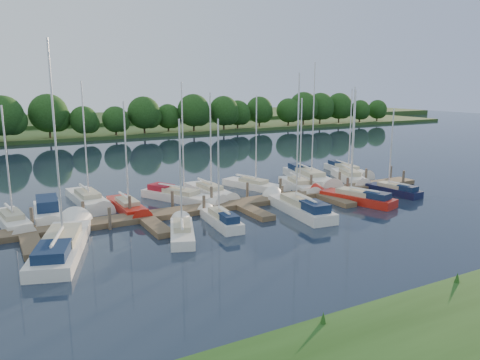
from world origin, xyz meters
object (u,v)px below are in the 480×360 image
sailboat_s_2 (221,221)px  motorboat (48,213)px  sailboat_n_5 (210,193)px  sailboat_n_0 (13,222)px  dock (241,206)px

sailboat_s_2 → motorboat: bearing=148.4°
sailboat_n_5 → sailboat_s_2: 9.15m
sailboat_n_0 → motorboat: 2.67m
motorboat → sailboat_s_2: size_ratio=0.83×
dock → sailboat_n_5: 5.24m
dock → motorboat: motorboat is taller
sailboat_n_0 → motorboat: (2.50, 0.94, 0.10)m
dock → sailboat_s_2: (-3.53, -3.35, 0.13)m
sailboat_n_0 → sailboat_s_2: (13.19, -7.06, 0.06)m
motorboat → sailboat_n_5: size_ratio=0.69×
motorboat → sailboat_n_5: 13.89m
dock → motorboat: (-14.22, 4.65, 0.18)m
sailboat_n_0 → sailboat_n_5: size_ratio=0.93×
sailboat_n_0 → sailboat_s_2: size_ratio=1.12×
sailboat_n_0 → motorboat: bearing=-167.5°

